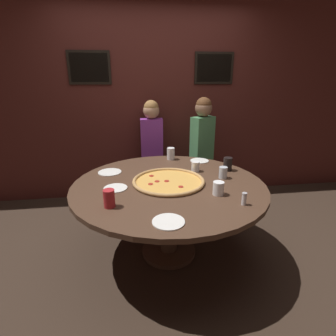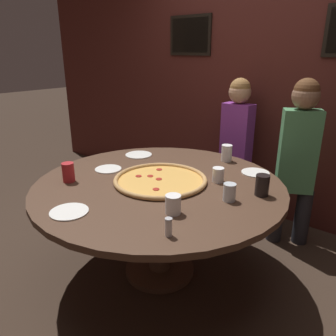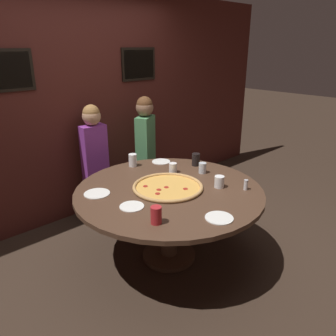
{
  "view_description": "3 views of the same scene",
  "coord_description": "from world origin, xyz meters",
  "px_view_note": "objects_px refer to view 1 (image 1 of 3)",
  "views": [
    {
      "loc": [
        -0.3,
        -2.16,
        1.65
      ],
      "look_at": [
        -0.02,
        -0.07,
        0.91
      ],
      "focal_mm": 28.0,
      "sensor_mm": 36.0,
      "label": 1
    },
    {
      "loc": [
        1.4,
        -1.57,
        1.61
      ],
      "look_at": [
        0.0,
        0.1,
        0.82
      ],
      "focal_mm": 35.0,
      "sensor_mm": 36.0,
      "label": 2
    },
    {
      "loc": [
        -1.88,
        -2.01,
        1.98
      ],
      "look_at": [
        -0.04,
        -0.03,
        0.96
      ],
      "focal_mm": 35.0,
      "sensor_mm": 36.0,
      "label": 3
    }
  ],
  "objects_px": {
    "white_plate_near_front": "(168,222)",
    "diner_side_left": "(202,146)",
    "drink_cup_by_shaker": "(195,167)",
    "diner_centre_back": "(152,146)",
    "condiment_shaker": "(244,199)",
    "white_plate_beside_cup": "(199,161)",
    "drink_cup_far_left": "(109,198)",
    "drink_cup_beside_pizza": "(171,154)",
    "drink_cup_centre_back": "(228,164)",
    "giant_pizza": "(168,181)",
    "drink_cup_far_right": "(218,188)",
    "white_plate_far_back": "(110,172)",
    "drink_cup_front_edge": "(223,173)",
    "white_plate_left_side": "(116,188)",
    "dining_table": "(169,195)"
  },
  "relations": [
    {
      "from": "drink_cup_by_shaker",
      "to": "drink_cup_beside_pizza",
      "type": "bearing_deg",
      "value": 113.34
    },
    {
      "from": "drink_cup_far_right",
      "to": "white_plate_far_back",
      "type": "relative_size",
      "value": 0.48
    },
    {
      "from": "drink_cup_front_edge",
      "to": "drink_cup_centre_back",
      "type": "height_order",
      "value": "drink_cup_centre_back"
    },
    {
      "from": "drink_cup_centre_back",
      "to": "white_plate_left_side",
      "type": "height_order",
      "value": "drink_cup_centre_back"
    },
    {
      "from": "drink_cup_far_left",
      "to": "diner_side_left",
      "type": "xyz_separation_m",
      "value": [
        1.07,
        1.44,
        -0.01
      ]
    },
    {
      "from": "drink_cup_centre_back",
      "to": "diner_side_left",
      "type": "height_order",
      "value": "diner_side_left"
    },
    {
      "from": "drink_cup_far_right",
      "to": "diner_side_left",
      "type": "relative_size",
      "value": 0.08
    },
    {
      "from": "drink_cup_far_right",
      "to": "drink_cup_far_left",
      "type": "relative_size",
      "value": 0.81
    },
    {
      "from": "giant_pizza",
      "to": "drink_cup_by_shaker",
      "type": "relative_size",
      "value": 6.4
    },
    {
      "from": "drink_cup_by_shaker",
      "to": "diner_side_left",
      "type": "xyz_separation_m",
      "value": [
        0.27,
        0.78,
        0.01
      ]
    },
    {
      "from": "white_plate_beside_cup",
      "to": "drink_cup_by_shaker",
      "type": "bearing_deg",
      "value": -111.22
    },
    {
      "from": "white_plate_near_front",
      "to": "condiment_shaker",
      "type": "height_order",
      "value": "condiment_shaker"
    },
    {
      "from": "drink_cup_by_shaker",
      "to": "diner_side_left",
      "type": "height_order",
      "value": "diner_side_left"
    },
    {
      "from": "giant_pizza",
      "to": "drink_cup_far_left",
      "type": "xyz_separation_m",
      "value": [
        -0.49,
        -0.41,
        0.05
      ]
    },
    {
      "from": "giant_pizza",
      "to": "drink_cup_far_right",
      "type": "height_order",
      "value": "drink_cup_far_right"
    },
    {
      "from": "drink_cup_beside_pizza",
      "to": "diner_centre_back",
      "type": "xyz_separation_m",
      "value": [
        -0.18,
        0.49,
        -0.03
      ]
    },
    {
      "from": "giant_pizza",
      "to": "white_plate_far_back",
      "type": "relative_size",
      "value": 2.85
    },
    {
      "from": "drink_cup_centre_back",
      "to": "condiment_shaker",
      "type": "height_order",
      "value": "drink_cup_centre_back"
    },
    {
      "from": "drink_cup_beside_pizza",
      "to": "drink_cup_centre_back",
      "type": "relative_size",
      "value": 1.01
    },
    {
      "from": "diner_side_left",
      "to": "drink_cup_centre_back",
      "type": "bearing_deg",
      "value": 65.29
    },
    {
      "from": "drink_cup_by_shaker",
      "to": "white_plate_near_front",
      "type": "relative_size",
      "value": 0.47
    },
    {
      "from": "drink_cup_beside_pizza",
      "to": "drink_cup_centre_back",
      "type": "xyz_separation_m",
      "value": [
        0.52,
        -0.45,
        -0.0
      ]
    },
    {
      "from": "drink_cup_by_shaker",
      "to": "condiment_shaker",
      "type": "distance_m",
      "value": 0.79
    },
    {
      "from": "dining_table",
      "to": "white_plate_left_side",
      "type": "distance_m",
      "value": 0.49
    },
    {
      "from": "diner_side_left",
      "to": "diner_centre_back",
      "type": "xyz_separation_m",
      "value": [
        -0.64,
        0.15,
        -0.02
      ]
    },
    {
      "from": "white_plate_beside_cup",
      "to": "diner_centre_back",
      "type": "xyz_separation_m",
      "value": [
        -0.49,
        0.6,
        0.03
      ]
    },
    {
      "from": "giant_pizza",
      "to": "drink_cup_far_right",
      "type": "distance_m",
      "value": 0.48
    },
    {
      "from": "dining_table",
      "to": "diner_centre_back",
      "type": "height_order",
      "value": "diner_centre_back"
    },
    {
      "from": "drink_cup_far_left",
      "to": "drink_cup_centre_back",
      "type": "relative_size",
      "value": 1.0
    },
    {
      "from": "condiment_shaker",
      "to": "diner_side_left",
      "type": "distance_m",
      "value": 1.54
    },
    {
      "from": "condiment_shaker",
      "to": "drink_cup_beside_pizza",
      "type": "bearing_deg",
      "value": 107.4
    },
    {
      "from": "drink_cup_centre_back",
      "to": "diner_side_left",
      "type": "xyz_separation_m",
      "value": [
        -0.06,
        0.79,
        -0.01
      ]
    },
    {
      "from": "white_plate_beside_cup",
      "to": "white_plate_near_front",
      "type": "distance_m",
      "value": 1.37
    },
    {
      "from": "drink_cup_by_shaker",
      "to": "diner_centre_back",
      "type": "xyz_separation_m",
      "value": [
        -0.37,
        0.93,
        -0.01
      ]
    },
    {
      "from": "white_plate_beside_cup",
      "to": "white_plate_near_front",
      "type": "xyz_separation_m",
      "value": [
        -0.53,
        -1.26,
        0.0
      ]
    },
    {
      "from": "drink_cup_centre_back",
      "to": "diner_centre_back",
      "type": "height_order",
      "value": "diner_centre_back"
    },
    {
      "from": "drink_cup_far_right",
      "to": "condiment_shaker",
      "type": "xyz_separation_m",
      "value": [
        0.13,
        -0.2,
        -0.01
      ]
    },
    {
      "from": "condiment_shaker",
      "to": "white_plate_far_back",
      "type": "bearing_deg",
      "value": 141.03
    },
    {
      "from": "drink_cup_by_shaker",
      "to": "white_plate_beside_cup",
      "type": "bearing_deg",
      "value": 68.78
    },
    {
      "from": "giant_pizza",
      "to": "white_plate_beside_cup",
      "type": "bearing_deg",
      "value": 52.88
    },
    {
      "from": "drink_cup_front_edge",
      "to": "white_plate_near_front",
      "type": "distance_m",
      "value": 0.95
    },
    {
      "from": "drink_cup_front_edge",
      "to": "drink_cup_beside_pizza",
      "type": "height_order",
      "value": "drink_cup_beside_pizza"
    },
    {
      "from": "drink_cup_by_shaker",
      "to": "white_plate_beside_cup",
      "type": "relative_size",
      "value": 0.5
    },
    {
      "from": "white_plate_near_front",
      "to": "diner_side_left",
      "type": "bearing_deg",
      "value": 68.48
    },
    {
      "from": "drink_cup_centre_back",
      "to": "white_plate_beside_cup",
      "type": "relative_size",
      "value": 0.66
    },
    {
      "from": "giant_pizza",
      "to": "white_plate_near_front",
      "type": "height_order",
      "value": "giant_pizza"
    },
    {
      "from": "drink_cup_front_edge",
      "to": "diner_centre_back",
      "type": "bearing_deg",
      "value": 116.88
    },
    {
      "from": "drink_cup_far_left",
      "to": "drink_cup_far_right",
      "type": "bearing_deg",
      "value": 6.51
    },
    {
      "from": "drink_cup_far_right",
      "to": "drink_cup_centre_back",
      "type": "height_order",
      "value": "drink_cup_centre_back"
    },
    {
      "from": "drink_cup_beside_pizza",
      "to": "drink_cup_by_shaker",
      "type": "distance_m",
      "value": 0.47
    }
  ]
}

